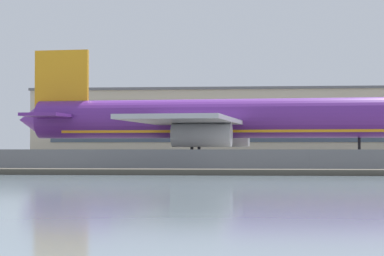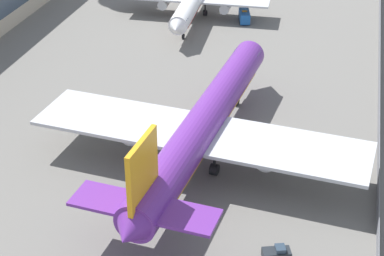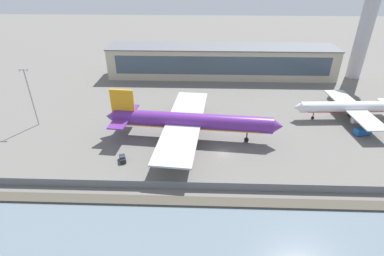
% 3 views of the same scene
% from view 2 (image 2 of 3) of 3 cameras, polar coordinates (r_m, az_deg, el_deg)
% --- Properties ---
extents(ground_plane, '(500.00, 500.00, 0.00)m').
position_cam_2_polar(ground_plane, '(98.16, 6.88, -0.39)').
color(ground_plane, '#66635E').
extents(perimeter_fence, '(280.00, 0.10, 2.20)m').
position_cam_2_polar(perimeter_fence, '(97.38, 16.26, -1.02)').
color(perimeter_fence, slate).
rests_on(perimeter_fence, ground).
extents(cargo_jet_purple, '(54.09, 46.85, 15.19)m').
position_cam_2_polar(cargo_jet_purple, '(87.81, 0.96, 0.24)').
color(cargo_jet_purple, '#602889').
rests_on(cargo_jet_purple, ground).
extents(baggage_tug, '(2.60, 3.55, 1.80)m').
position_cam_2_polar(baggage_tug, '(74.72, 7.54, -11.02)').
color(baggage_tug, '#1E2328').
rests_on(baggage_tug, ground).
extents(ops_van, '(5.57, 3.38, 2.48)m').
position_cam_2_polar(ops_van, '(139.36, 4.67, 9.90)').
color(ops_van, '#19519E').
rests_on(ops_van, ground).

